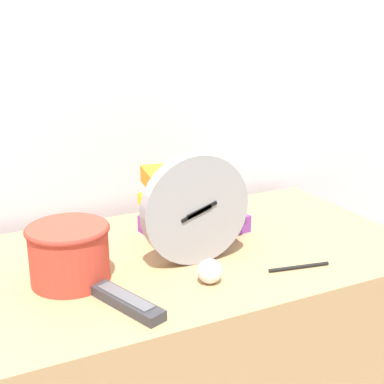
# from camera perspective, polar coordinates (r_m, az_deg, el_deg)

# --- Properties ---
(wall_back) EXTENTS (6.00, 0.04, 2.40)m
(wall_back) POSITION_cam_1_polar(r_m,az_deg,el_deg) (1.45, -8.68, 16.62)
(wall_back) COLOR silver
(wall_back) RESTS_ON ground_plane
(desk_clock) EXTENTS (0.24, 0.04, 0.24)m
(desk_clock) POSITION_cam_1_polar(r_m,az_deg,el_deg) (1.14, 0.41, -1.87)
(desk_clock) COLOR #99999E
(desk_clock) RESTS_ON desk
(book_stack) EXTENTS (0.26, 0.22, 0.16)m
(book_stack) POSITION_cam_1_polar(r_m,az_deg,el_deg) (1.31, -0.08, -1.22)
(book_stack) COLOR #7A3899
(book_stack) RESTS_ON desk
(basket) EXTENTS (0.17, 0.17, 0.12)m
(basket) POSITION_cam_1_polar(r_m,az_deg,el_deg) (1.10, -12.98, -6.20)
(basket) COLOR #C63D2D
(basket) RESTS_ON desk
(tv_remote) EXTENTS (0.10, 0.18, 0.02)m
(tv_remote) POSITION_cam_1_polar(r_m,az_deg,el_deg) (1.01, -7.06, -11.52)
(tv_remote) COLOR #333338
(tv_remote) RESTS_ON desk
(crumpled_paper_ball) EXTENTS (0.05, 0.05, 0.05)m
(crumpled_paper_ball) POSITION_cam_1_polar(r_m,az_deg,el_deg) (1.08, 1.91, -8.43)
(crumpled_paper_ball) COLOR white
(crumpled_paper_ball) RESTS_ON desk
(pen) EXTENTS (0.14, 0.03, 0.01)m
(pen) POSITION_cam_1_polar(r_m,az_deg,el_deg) (1.17, 11.33, -7.84)
(pen) COLOR black
(pen) RESTS_ON desk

